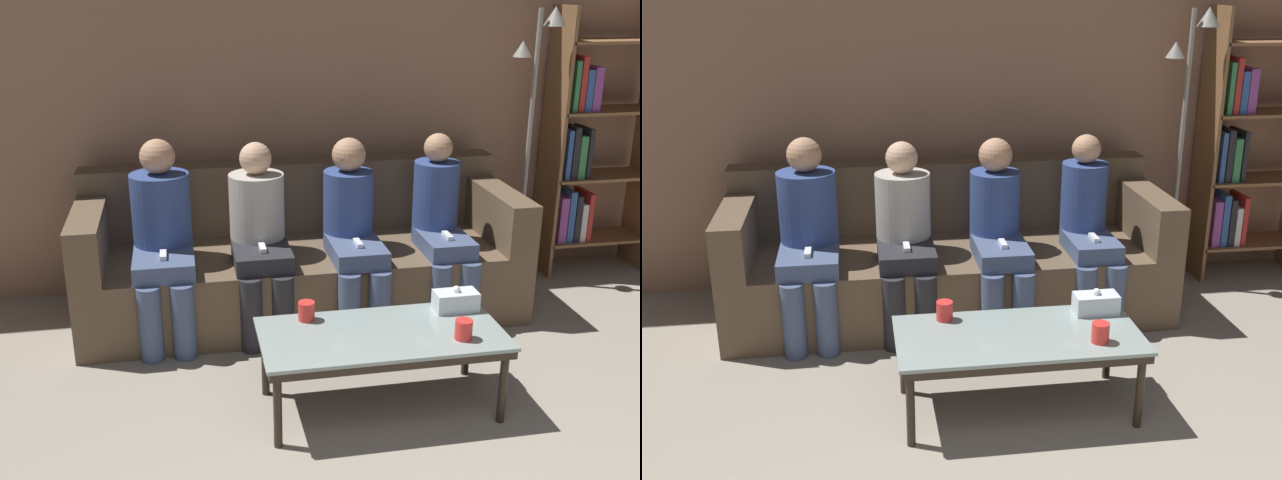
{
  "view_description": "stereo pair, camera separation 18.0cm",
  "coord_description": "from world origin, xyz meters",
  "views": [
    {
      "loc": [
        -0.71,
        -1.12,
        2.03
      ],
      "look_at": [
        0.0,
        2.58,
        0.69
      ],
      "focal_mm": 42.0,
      "sensor_mm": 36.0,
      "label": 1
    },
    {
      "loc": [
        -0.53,
        -1.15,
        2.03
      ],
      "look_at": [
        0.0,
        2.58,
        0.69
      ],
      "focal_mm": 42.0,
      "sensor_mm": 36.0,
      "label": 2
    }
  ],
  "objects": [
    {
      "name": "coffee_table",
      "position": [
        0.19,
        1.99,
        0.37
      ],
      "size": [
        1.17,
        0.56,
        0.41
      ],
      "color": "#8C9E99",
      "rests_on": "ground_plane"
    },
    {
      "name": "seated_person_mid_left",
      "position": [
        -0.28,
        3.02,
        0.6
      ],
      "size": [
        0.33,
        0.63,
        1.12
      ],
      "color": "#28282D",
      "rests_on": "ground_plane"
    },
    {
      "name": "couch",
      "position": [
        0.0,
        3.23,
        0.32
      ],
      "size": [
        2.69,
        0.93,
        0.89
      ],
      "color": "brown",
      "rests_on": "ground_plane"
    },
    {
      "name": "seated_person_mid_right",
      "position": [
        0.28,
        3.0,
        0.6
      ],
      "size": [
        0.31,
        0.66,
        1.12
      ],
      "color": "#47567A",
      "rests_on": "ground_plane"
    },
    {
      "name": "seated_person_right_end",
      "position": [
        0.83,
        3.0,
        0.59
      ],
      "size": [
        0.31,
        0.61,
        1.13
      ],
      "color": "#47567A",
      "rests_on": "ground_plane"
    },
    {
      "name": "standing_lamp",
      "position": [
        1.57,
        3.4,
        1.13
      ],
      "size": [
        0.31,
        0.26,
        1.84
      ],
      "color": "gray",
      "rests_on": "ground_plane"
    },
    {
      "name": "bookshelf",
      "position": [
        2.08,
        3.54,
        0.87
      ],
      "size": [
        0.75,
        0.32,
        1.84
      ],
      "color": "brown",
      "rests_on": "ground_plane"
    },
    {
      "name": "seated_person_left_end",
      "position": [
        -0.83,
        3.02,
        0.62
      ],
      "size": [
        0.34,
        0.66,
        1.16
      ],
      "color": "#47567A",
      "rests_on": "ground_plane"
    },
    {
      "name": "tissue_box",
      "position": [
        0.62,
        2.17,
        0.46
      ],
      "size": [
        0.22,
        0.12,
        0.13
      ],
      "color": "silver",
      "rests_on": "coffee_table"
    },
    {
      "name": "cup_near_left",
      "position": [
        0.55,
        1.85,
        0.46
      ],
      "size": [
        0.08,
        0.08,
        0.1
      ],
      "color": "red",
      "rests_on": "coffee_table"
    },
    {
      "name": "cup_near_right",
      "position": [
        -0.14,
        2.19,
        0.46
      ],
      "size": [
        0.08,
        0.08,
        0.1
      ],
      "color": "red",
      "rests_on": "coffee_table"
    },
    {
      "name": "wall_back",
      "position": [
        0.0,
        3.77,
        1.3
      ],
      "size": [
        12.0,
        0.06,
        2.6
      ],
      "color": "#9E755B",
      "rests_on": "ground_plane"
    }
  ]
}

